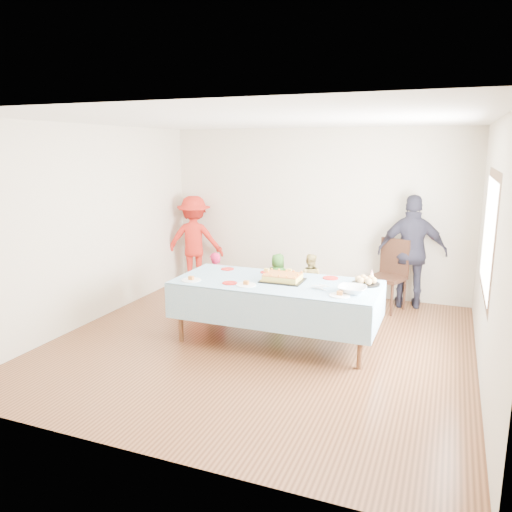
{
  "coord_description": "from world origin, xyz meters",
  "views": [
    {
      "loc": [
        2.09,
        -5.47,
        2.39
      ],
      "look_at": [
        -0.18,
        0.3,
        1.04
      ],
      "focal_mm": 35.0,
      "sensor_mm": 36.0,
      "label": 1
    }
  ],
  "objects_px": {
    "dining_chair": "(390,271)",
    "adult_left": "(194,240)",
    "birthday_cake": "(283,278)",
    "party_table": "(276,286)"
  },
  "relations": [
    {
      "from": "party_table",
      "to": "dining_chair",
      "type": "bearing_deg",
      "value": 58.31
    },
    {
      "from": "birthday_cake",
      "to": "adult_left",
      "type": "distance_m",
      "value": 3.07
    },
    {
      "from": "party_table",
      "to": "adult_left",
      "type": "relative_size",
      "value": 1.59
    },
    {
      "from": "party_table",
      "to": "dining_chair",
      "type": "relative_size",
      "value": 2.35
    },
    {
      "from": "party_table",
      "to": "dining_chair",
      "type": "distance_m",
      "value": 2.2
    },
    {
      "from": "party_table",
      "to": "adult_left",
      "type": "xyz_separation_m",
      "value": [
        -2.26,
        2.07,
        0.06
      ]
    },
    {
      "from": "party_table",
      "to": "birthday_cake",
      "type": "xyz_separation_m",
      "value": [
        0.06,
        0.05,
        0.1
      ]
    },
    {
      "from": "party_table",
      "to": "dining_chair",
      "type": "height_order",
      "value": "dining_chair"
    },
    {
      "from": "party_table",
      "to": "adult_left",
      "type": "height_order",
      "value": "adult_left"
    },
    {
      "from": "dining_chair",
      "to": "adult_left",
      "type": "distance_m",
      "value": 3.42
    }
  ]
}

